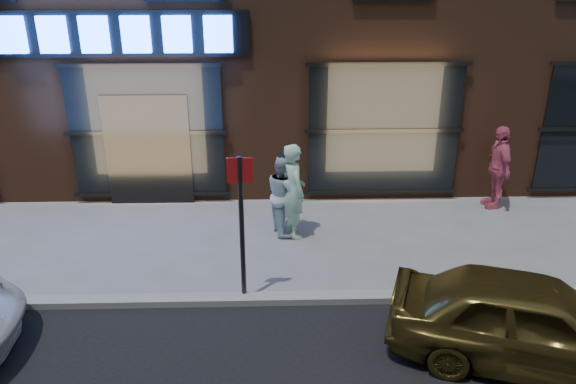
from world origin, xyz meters
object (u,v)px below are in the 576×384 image
man_cap (284,195)px  sign_post (241,217)px  gold_sedan (533,323)px  man_bowtie (294,191)px  passerby (498,167)px

man_cap → sign_post: size_ratio=0.66×
man_cap → gold_sedan: man_cap is taller
man_cap → gold_sedan: bearing=-156.7°
man_bowtie → sign_post: sign_post is taller
man_bowtie → gold_sedan: 4.82m
man_bowtie → man_cap: man_bowtie is taller
passerby → gold_sedan: (-1.38, -5.02, -0.27)m
man_bowtie → passerby: size_ratio=1.03×
man_cap → sign_post: bearing=148.2°
passerby → gold_sedan: passerby is taller
man_cap → sign_post: (-0.68, -2.34, 0.66)m
gold_sedan → sign_post: (-3.84, 1.59, 0.82)m
passerby → sign_post: (-5.23, -3.44, 0.55)m
man_cap → sign_post: sign_post is taller
sign_post → gold_sedan: bearing=-22.2°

